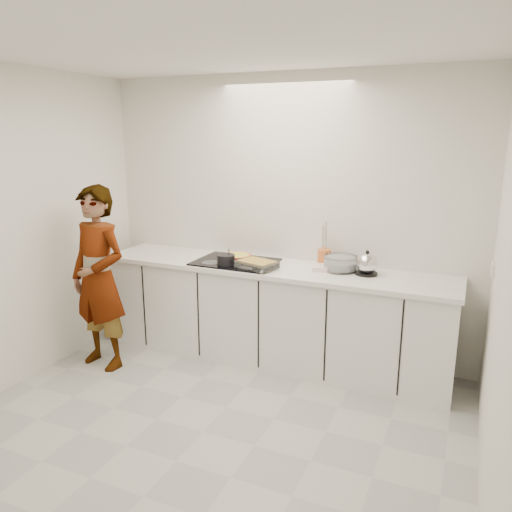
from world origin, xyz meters
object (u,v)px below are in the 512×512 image
at_px(kettle, 367,264).
at_px(cook, 99,278).
at_px(hob, 235,262).
at_px(saucepan, 226,259).
at_px(utensil_crock, 324,258).
at_px(baking_dish, 257,264).
at_px(mixing_bowl, 341,264).
at_px(tart_dish, 237,257).

bearing_deg(kettle, cook, -160.87).
distance_m(hob, saucepan, 0.15).
relative_size(utensil_crock, cook, 0.09).
bearing_deg(cook, saucepan, 36.76).
relative_size(baking_dish, cook, 0.23).
distance_m(saucepan, kettle, 1.23).
height_order(saucepan, cook, cook).
bearing_deg(baking_dish, saucepan, -178.45).
distance_m(hob, cook, 1.22).
xyz_separation_m(baking_dish, kettle, (0.91, 0.21, 0.04)).
height_order(hob, baking_dish, baking_dish).
bearing_deg(cook, utensil_crock, 34.63).
distance_m(mixing_bowl, cook, 2.13).
distance_m(hob, mixing_bowl, 0.96).
height_order(tart_dish, saucepan, saucepan).
height_order(hob, utensil_crock, utensil_crock).
distance_m(tart_dish, saucepan, 0.21).
relative_size(mixing_bowl, utensil_crock, 2.30).
xyz_separation_m(tart_dish, saucepan, (-0.01, -0.21, 0.02)).
relative_size(kettle, utensil_crock, 1.40).
distance_m(mixing_bowl, kettle, 0.24).
height_order(saucepan, utensil_crock, saucepan).
bearing_deg(hob, mixing_bowl, 7.17).
relative_size(baking_dish, kettle, 1.77).
relative_size(hob, tart_dish, 2.44).
bearing_deg(utensil_crock, tart_dish, -169.21).
bearing_deg(hob, utensil_crock, 15.69).
bearing_deg(baking_dish, mixing_bowl, 20.20).
distance_m(baking_dish, kettle, 0.94).
xyz_separation_m(mixing_bowl, kettle, (0.23, -0.04, 0.03)).
relative_size(mixing_bowl, kettle, 1.65).
bearing_deg(utensil_crock, mixing_bowl, -29.58).
xyz_separation_m(kettle, utensil_crock, (-0.41, 0.14, -0.01)).
bearing_deg(kettle, mixing_bowl, 171.08).
bearing_deg(mixing_bowl, saucepan, -165.23).
xyz_separation_m(mixing_bowl, cook, (-1.97, -0.80, -0.15)).
relative_size(tart_dish, baking_dish, 0.78).
distance_m(utensil_crock, cook, 2.01).
bearing_deg(saucepan, hob, 79.61).
bearing_deg(cook, hob, 41.88).
height_order(hob, mixing_bowl, mixing_bowl).
height_order(tart_dish, mixing_bowl, mixing_bowl).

